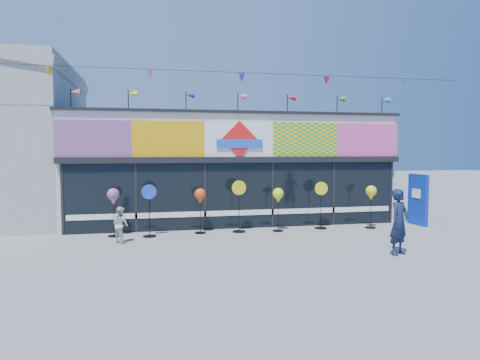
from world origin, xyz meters
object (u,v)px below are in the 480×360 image
object	(u,v)px
adult_man	(399,222)
spinner_3	(239,205)
spinner_4	(278,197)
spinner_5	(321,204)
blue_sign	(418,200)
spinner_0	(113,198)
child	(120,225)
spinner_2	(200,197)
spinner_6	(371,194)
spinner_1	(149,209)

from	to	relation	value
adult_man	spinner_3	bearing A→B (deg)	104.57
spinner_4	adult_man	distance (m)	4.34
spinner_3	spinner_4	bearing A→B (deg)	-5.05
spinner_3	spinner_5	bearing A→B (deg)	0.91
blue_sign	spinner_0	size ratio (longest dim) A/B	1.21
child	spinner_5	bearing A→B (deg)	-122.45
blue_sign	child	size ratio (longest dim) A/B	1.74
adult_man	child	bearing A→B (deg)	130.26
spinner_4	spinner_5	xyz separation A→B (m)	(1.60, 0.16, -0.31)
child	spinner_2	bearing A→B (deg)	-109.54
spinner_0	child	world-z (taller)	spinner_0
spinner_3	spinner_5	distance (m)	2.92
adult_man	spinner_5	bearing A→B (deg)	70.75
spinner_0	spinner_5	distance (m)	6.95
spinner_4	child	world-z (taller)	spinner_4
spinner_6	spinner_0	bearing A→B (deg)	178.22
blue_sign	adult_man	xyz separation A→B (m)	(-3.17, -3.88, -0.07)
spinner_3	spinner_1	bearing A→B (deg)	-176.23
spinner_4	spinner_5	distance (m)	1.64
spinner_1	spinner_2	size ratio (longest dim) A/B	1.12
spinner_4	spinner_6	world-z (taller)	spinner_6
spinner_0	spinner_4	size ratio (longest dim) A/B	1.05
blue_sign	spinner_6	world-z (taller)	blue_sign
spinner_2	adult_man	size ratio (longest dim) A/B	0.86
spinner_1	spinner_2	distance (m)	1.68
spinner_2	spinner_6	world-z (taller)	spinner_6
spinner_1	spinner_2	bearing A→B (deg)	8.33
spinner_6	child	world-z (taller)	spinner_6
spinner_6	child	bearing A→B (deg)	-175.31
spinner_2	child	bearing A→B (deg)	-159.03
spinner_1	adult_man	world-z (taller)	adult_man
blue_sign	spinner_5	size ratio (longest dim) A/B	1.14
spinner_1	spinner_4	xyz separation A→B (m)	(4.24, 0.08, 0.30)
spinner_5	child	size ratio (longest dim) A/B	1.53
child	spinner_0	bearing A→B (deg)	-24.85
blue_sign	spinner_3	world-z (taller)	blue_sign
spinner_1	spinner_3	world-z (taller)	spinner_3
spinner_4	adult_man	xyz separation A→B (m)	(2.16, -3.75, -0.31)
spinner_2	child	distance (m)	2.72
spinner_2	spinner_6	bearing A→B (deg)	-2.43
spinner_5	adult_man	xyz separation A→B (m)	(0.56, -3.91, -0.00)
spinner_3	child	distance (m)	3.87
blue_sign	spinner_2	distance (m)	7.94
spinner_0	adult_man	distance (m)	8.48
spinner_1	spinner_3	size ratio (longest dim) A/B	0.96
spinner_4	adult_man	bearing A→B (deg)	-60.04
spinner_0	spinner_6	world-z (taller)	spinner_0
spinner_0	blue_sign	bearing A→B (deg)	-0.29
adult_man	child	xyz separation A→B (m)	(-7.23, 2.97, -0.33)
spinner_0	spinner_1	world-z (taller)	spinner_1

